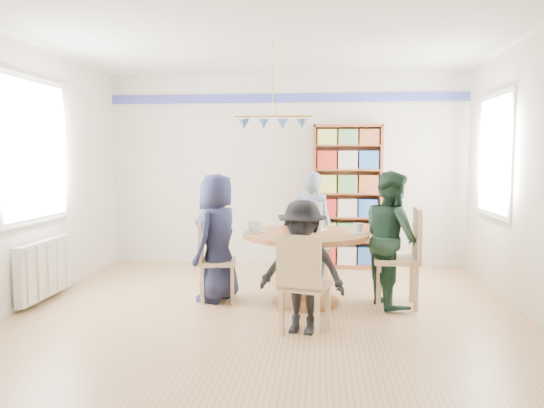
# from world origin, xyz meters

# --- Properties ---
(ground) EXTENTS (5.00, 5.00, 0.00)m
(ground) POSITION_xyz_m (0.00, 0.00, 0.00)
(ground) COLOR tan
(room_shell) EXTENTS (5.00, 5.00, 5.00)m
(room_shell) POSITION_xyz_m (-0.26, 0.87, 1.65)
(room_shell) COLOR white
(room_shell) RESTS_ON ground
(radiator) EXTENTS (0.12, 1.00, 0.60)m
(radiator) POSITION_xyz_m (-2.42, 0.30, 0.35)
(radiator) COLOR silver
(radiator) RESTS_ON ground
(dining_table) EXTENTS (1.30, 1.30, 0.75)m
(dining_table) POSITION_xyz_m (0.35, 0.47, 0.56)
(dining_table) COLOR #945630
(dining_table) RESTS_ON ground
(chair_left) EXTENTS (0.44, 0.44, 0.87)m
(chair_left) POSITION_xyz_m (-0.67, 0.50, 0.48)
(chair_left) COLOR tan
(chair_left) RESTS_ON ground
(chair_right) EXTENTS (0.47, 0.47, 1.02)m
(chair_right) POSITION_xyz_m (1.36, 0.46, 0.56)
(chair_right) COLOR tan
(chair_right) RESTS_ON ground
(chair_far) EXTENTS (0.42, 0.42, 0.88)m
(chair_far) POSITION_xyz_m (0.39, 1.50, 0.48)
(chair_far) COLOR tan
(chair_far) RESTS_ON ground
(chair_near) EXTENTS (0.49, 0.49, 0.88)m
(chair_near) POSITION_xyz_m (0.35, -0.53, 0.49)
(chair_near) COLOR tan
(chair_near) RESTS_ON ground
(person_left) EXTENTS (0.62, 0.77, 1.35)m
(person_left) POSITION_xyz_m (-0.60, 0.51, 0.68)
(person_left) COLOR #161932
(person_left) RESTS_ON ground
(person_right) EXTENTS (0.70, 0.80, 1.39)m
(person_right) POSITION_xyz_m (1.23, 0.49, 0.70)
(person_right) COLOR #172E22
(person_right) RESTS_ON ground
(person_far) EXTENTS (0.55, 0.41, 1.36)m
(person_far) POSITION_xyz_m (0.39, 1.40, 0.68)
(person_far) COLOR gray
(person_far) RESTS_ON ground
(person_near) EXTENTS (0.83, 0.59, 1.16)m
(person_near) POSITION_xyz_m (0.34, -0.47, 0.58)
(person_near) COLOR black
(person_near) RESTS_ON ground
(bookshelf) EXTENTS (0.94, 0.28, 1.97)m
(bookshelf) POSITION_xyz_m (0.86, 2.34, 0.97)
(bookshelf) COLOR brown
(bookshelf) RESTS_ON ground
(tableware) EXTENTS (1.29, 1.29, 0.34)m
(tableware) POSITION_xyz_m (0.32, 0.50, 0.82)
(tableware) COLOR white
(tableware) RESTS_ON dining_table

